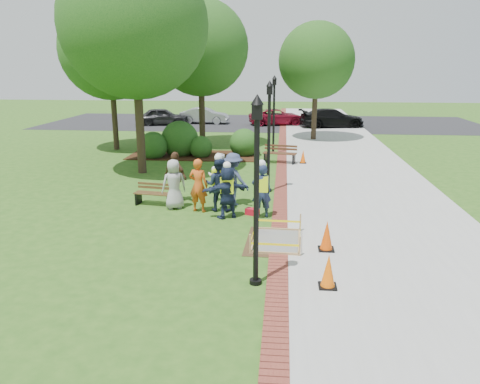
# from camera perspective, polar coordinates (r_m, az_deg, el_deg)

# --- Properties ---
(ground) EXTENTS (100.00, 100.00, 0.00)m
(ground) POSITION_cam_1_polar(r_m,az_deg,el_deg) (13.75, -2.55, -5.30)
(ground) COLOR #285116
(ground) RESTS_ON ground
(sidewalk) EXTENTS (6.00, 60.00, 0.02)m
(sidewalk) POSITION_cam_1_polar(r_m,az_deg,el_deg) (23.47, 13.07, 3.09)
(sidewalk) COLOR #9E9E99
(sidewalk) RESTS_ON ground
(brick_edging) EXTENTS (0.50, 60.00, 0.03)m
(brick_edging) POSITION_cam_1_polar(r_m,az_deg,el_deg) (23.25, 5.10, 3.33)
(brick_edging) COLOR maroon
(brick_edging) RESTS_ON ground
(mulch_bed) EXTENTS (7.00, 3.00, 0.05)m
(mulch_bed) POSITION_cam_1_polar(r_m,az_deg,el_deg) (25.66, -5.56, 4.47)
(mulch_bed) COLOR #381E0F
(mulch_bed) RESTS_ON ground
(parking_lot) EXTENTS (36.00, 12.00, 0.01)m
(parking_lot) POSITION_cam_1_polar(r_m,az_deg,el_deg) (40.07, 2.76, 8.44)
(parking_lot) COLOR black
(parking_lot) RESTS_ON ground
(wet_concrete_pad) EXTENTS (1.78, 2.36, 0.55)m
(wet_concrete_pad) POSITION_cam_1_polar(r_m,az_deg,el_deg) (13.21, 4.50, -5.14)
(wet_concrete_pad) COLOR #47331E
(wet_concrete_pad) RESTS_ON ground
(bench_near) EXTENTS (1.45, 0.67, 0.75)m
(bench_near) POSITION_cam_1_polar(r_m,az_deg,el_deg) (16.83, -10.42, -0.77)
(bench_near) COLOR brown
(bench_near) RESTS_ON ground
(bench_far) EXTENTS (1.74, 0.86, 0.90)m
(bench_far) POSITION_cam_1_polar(r_m,az_deg,el_deg) (23.63, 4.85, 4.20)
(bench_far) COLOR #54361C
(bench_far) RESTS_ON ground
(cone_front) EXTENTS (0.40, 0.40, 0.80)m
(cone_front) POSITION_cam_1_polar(r_m,az_deg,el_deg) (10.72, 10.71, -9.54)
(cone_front) COLOR black
(cone_front) RESTS_ON ground
(cone_back) EXTENTS (0.42, 0.42, 0.84)m
(cone_back) POSITION_cam_1_polar(r_m,az_deg,el_deg) (12.74, 10.52, -5.34)
(cone_back) COLOR black
(cone_back) RESTS_ON ground
(cone_far) EXTENTS (0.35, 0.35, 0.68)m
(cone_far) POSITION_cam_1_polar(r_m,az_deg,el_deg) (23.68, 7.69, 4.24)
(cone_far) COLOR black
(cone_far) RESTS_ON ground
(toolbox) EXTENTS (0.50, 0.39, 0.22)m
(toolbox) POSITION_cam_1_polar(r_m,az_deg,el_deg) (15.52, 1.51, -2.42)
(toolbox) COLOR red
(toolbox) RESTS_ON ground
(lamp_near) EXTENTS (0.28, 0.28, 4.26)m
(lamp_near) POSITION_cam_1_polar(r_m,az_deg,el_deg) (10.04, 2.03, 1.69)
(lamp_near) COLOR black
(lamp_near) RESTS_ON ground
(lamp_mid) EXTENTS (0.28, 0.28, 4.26)m
(lamp_mid) POSITION_cam_1_polar(r_m,az_deg,el_deg) (17.90, 3.56, 7.75)
(lamp_mid) COLOR black
(lamp_mid) RESTS_ON ground
(lamp_far) EXTENTS (0.28, 0.28, 4.26)m
(lamp_far) POSITION_cam_1_polar(r_m,az_deg,el_deg) (25.85, 4.16, 10.10)
(lamp_far) COLOR black
(lamp_far) RESTS_ON ground
(tree_left) EXTENTS (6.35, 6.35, 9.65)m
(tree_left) POSITION_cam_1_polar(r_m,az_deg,el_deg) (21.53, -12.79, 19.33)
(tree_left) COLOR #3D2D1E
(tree_left) RESTS_ON ground
(tree_back) EXTENTS (5.55, 5.55, 8.51)m
(tree_back) POSITION_cam_1_polar(r_m,az_deg,el_deg) (28.33, -4.83, 17.11)
(tree_back) COLOR #3D2D1E
(tree_back) RESTS_ON ground
(tree_right) EXTENTS (4.82, 4.82, 7.45)m
(tree_right) POSITION_cam_1_polar(r_m,az_deg,el_deg) (31.12, 9.32, 15.53)
(tree_right) COLOR #3D2D1E
(tree_right) RESTS_ON ground
(tree_far) EXTENTS (5.56, 5.56, 8.39)m
(tree_far) POSITION_cam_1_polar(r_m,az_deg,el_deg) (27.99, -15.59, 16.40)
(tree_far) COLOR #3D2D1E
(tree_far) RESTS_ON ground
(shrub_a) EXTENTS (1.51, 1.51, 1.51)m
(shrub_a) POSITION_cam_1_polar(r_m,az_deg,el_deg) (25.34, -10.46, 4.10)
(shrub_a) COLOR #123F14
(shrub_a) RESTS_ON ground
(shrub_b) EXTENTS (2.03, 2.03, 2.03)m
(shrub_b) POSITION_cam_1_polar(r_m,az_deg,el_deg) (25.87, -7.28, 4.47)
(shrub_b) COLOR #123F14
(shrub_b) RESTS_ON ground
(shrub_c) EXTENTS (1.23, 1.23, 1.23)m
(shrub_c) POSITION_cam_1_polar(r_m,az_deg,el_deg) (25.25, -4.75, 4.27)
(shrub_c) COLOR #123F14
(shrub_c) RESTS_ON ground
(shrub_d) EXTENTS (1.59, 1.59, 1.59)m
(shrub_d) POSITION_cam_1_polar(r_m,az_deg,el_deg) (25.58, 0.51, 4.47)
(shrub_d) COLOR #123F14
(shrub_d) RESTS_ON ground
(shrub_e) EXTENTS (0.91, 0.91, 0.91)m
(shrub_e) POSITION_cam_1_polar(r_m,az_deg,el_deg) (26.94, -5.37, 4.96)
(shrub_e) COLOR #123F14
(shrub_e) RESTS_ON ground
(casual_person_a) EXTENTS (0.65, 0.56, 1.72)m
(casual_person_a) POSITION_cam_1_polar(r_m,az_deg,el_deg) (16.16, -8.05, 0.94)
(casual_person_a) COLOR #9B9B9B
(casual_person_a) RESTS_ON ground
(casual_person_b) EXTENTS (0.66, 0.51, 1.82)m
(casual_person_b) POSITION_cam_1_polar(r_m,az_deg,el_deg) (15.71, -5.09, 0.80)
(casual_person_b) COLOR #CB5017
(casual_person_b) RESTS_ON ground
(casual_person_c) EXTENTS (0.62, 0.47, 1.75)m
(casual_person_c) POSITION_cam_1_polar(r_m,az_deg,el_deg) (17.03, -2.58, 1.87)
(casual_person_c) COLOR white
(casual_person_c) RESTS_ON ground
(casual_person_d) EXTENTS (0.69, 0.63, 1.81)m
(casual_person_d) POSITION_cam_1_polar(r_m,az_deg,el_deg) (17.03, -7.85, 1.85)
(casual_person_d) COLOR brown
(casual_person_d) RESTS_ON ground
(casual_person_e) EXTENTS (0.71, 0.61, 1.86)m
(casual_person_e) POSITION_cam_1_polar(r_m,az_deg,el_deg) (16.39, -0.86, 1.55)
(casual_person_e) COLOR #343E5B
(casual_person_e) RESTS_ON ground
(hivis_worker_a) EXTENTS (0.65, 0.56, 1.87)m
(hivis_worker_a) POSITION_cam_1_polar(r_m,az_deg,el_deg) (15.01, -1.57, 0.22)
(hivis_worker_a) COLOR #1A2343
(hivis_worker_a) RESTS_ON ground
(hivis_worker_b) EXTENTS (0.64, 0.50, 1.92)m
(hivis_worker_b) POSITION_cam_1_polar(r_m,az_deg,el_deg) (15.04, 2.64, 0.33)
(hivis_worker_b) COLOR #161E39
(hivis_worker_b) RESTS_ON ground
(hivis_worker_c) EXTENTS (0.61, 0.42, 1.97)m
(hivis_worker_c) POSITION_cam_1_polar(r_m,az_deg,el_deg) (15.75, -2.64, 1.10)
(hivis_worker_c) COLOR #1A2A45
(hivis_worker_c) RESTS_ON ground
(parked_car_a) EXTENTS (2.80, 4.92, 1.51)m
(parked_car_a) POSITION_cam_1_polar(r_m,az_deg,el_deg) (39.02, -9.35, 8.06)
(parked_car_a) COLOR #242426
(parked_car_a) RESTS_ON ground
(parked_car_b) EXTENTS (2.07, 4.45, 1.43)m
(parked_car_b) POSITION_cam_1_polar(r_m,az_deg,el_deg) (39.58, -4.32, 8.32)
(parked_car_b) COLOR gray
(parked_car_b) RESTS_ON ground
(parked_car_c) EXTENTS (2.79, 4.57, 1.39)m
(parked_car_c) POSITION_cam_1_polar(r_m,az_deg,el_deg) (38.76, 4.54, 8.17)
(parked_car_c) COLOR maroon
(parked_car_c) RESTS_ON ground
(parked_car_d) EXTENTS (3.05, 5.18, 1.58)m
(parked_car_d) POSITION_cam_1_polar(r_m,az_deg,el_deg) (37.81, 11.08, 7.75)
(parked_car_d) COLOR black
(parked_car_d) RESTS_ON ground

